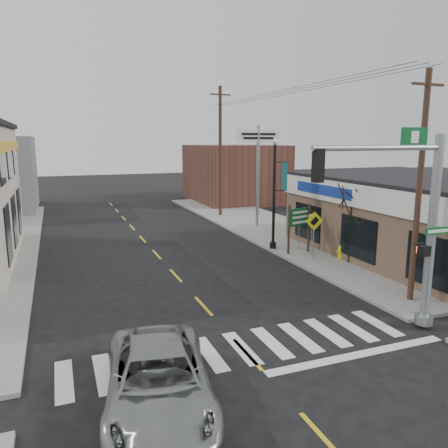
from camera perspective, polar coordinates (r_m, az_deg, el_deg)
name	(u,v)px	position (r m, az deg, el deg)	size (l,w,h in m)	color
ground	(247,354)	(13.24, 3.03, -16.61)	(140.00, 140.00, 0.00)	black
sidewalk_right	(293,237)	(28.10, 8.96, -1.64)	(6.00, 38.00, 0.13)	slate
center_line	(176,275)	(20.25, -6.32, -6.70)	(0.12, 56.00, 0.01)	gold
crosswalk	(242,348)	(13.56, 2.31, -15.87)	(11.00, 2.20, 0.01)	silver
bldg_distant_right	(234,173)	(44.16, 1.37, 6.62)	(8.00, 10.00, 5.60)	#563127
suv	(159,380)	(10.70, -8.55, -19.53)	(2.36, 5.12, 1.42)	#959799
traffic_signal_pole	(415,213)	(14.70, 23.69, 1.38)	(5.01, 0.38, 6.35)	#91959A
guide_sign	(299,222)	(23.54, 9.83, 0.31)	(1.50, 0.13, 2.63)	#452D20
fire_hydrant	(341,251)	(23.10, 14.98, -3.48)	(0.22, 0.22, 0.71)	#F1EF00
ped_crossing_sign	(314,227)	(22.28, 11.69, -0.34)	(0.97, 0.07, 2.49)	gray
lamp_post	(275,186)	(24.13, 6.71, 4.91)	(0.78, 0.61, 6.02)	black
dance_center_sign	(258,151)	(30.54, 4.46, 9.52)	(3.29, 0.21, 6.99)	gray
bare_tree	(353,190)	(22.04, 16.54, 4.27)	(2.29, 2.29, 4.58)	black
shrub_back	(376,254)	(22.72, 19.21, -3.77)	(1.22, 1.22, 0.92)	#183210
utility_pole_near	(419,186)	(17.44, 24.16, 4.52)	(1.47, 0.22, 8.44)	#483523
utility_pole_far	(220,150)	(35.03, -0.49, 9.60)	(1.76, 0.26, 10.09)	#403121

